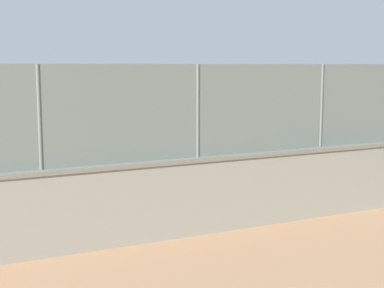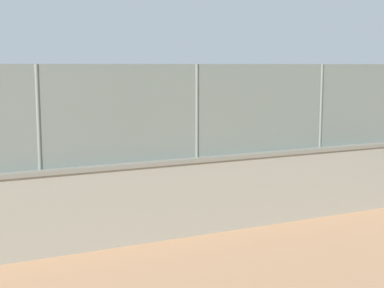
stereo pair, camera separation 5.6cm
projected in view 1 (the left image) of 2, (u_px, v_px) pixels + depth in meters
ground_plane at (77, 153)px, 20.92m from camera, size 260.00×260.00×0.00m
perimeter_wall at (262, 187)px, 11.56m from camera, size 27.58×1.04×1.53m
fence_panel_on_wall at (263, 108)px, 11.32m from camera, size 27.09×0.66×1.80m
player_near_wall_returning at (48, 135)px, 18.82m from camera, size 0.75×1.23×1.60m
player_crossing_court at (270, 138)px, 18.45m from camera, size 1.15×0.70×1.53m
sports_ball at (79, 128)px, 17.05m from camera, size 0.07×0.07×0.07m
courtside_bench at (141, 195)px, 12.17m from camera, size 1.61×0.42×0.87m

